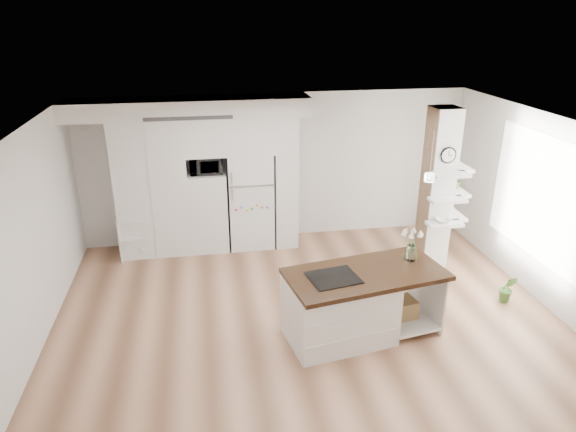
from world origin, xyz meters
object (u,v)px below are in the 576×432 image
object	(u,v)px
bookshelf	(139,239)
floor_plant_a	(508,288)
kitchen_island	(348,305)
refrigerator	(250,199)

from	to	relation	value
bookshelf	floor_plant_a	bearing A→B (deg)	-37.24
kitchen_island	floor_plant_a	world-z (taller)	kitchen_island
bookshelf	floor_plant_a	xyz separation A→B (m)	(5.51, -2.47, -0.10)
floor_plant_a	bookshelf	bearing A→B (deg)	155.82
kitchen_island	bookshelf	bearing A→B (deg)	125.26
bookshelf	floor_plant_a	size ratio (longest dim) A/B	1.67
kitchen_island	refrigerator	bearing A→B (deg)	97.20
refrigerator	floor_plant_a	size ratio (longest dim) A/B	3.96
refrigerator	floor_plant_a	distance (m)	4.46
bookshelf	floor_plant_a	distance (m)	6.04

